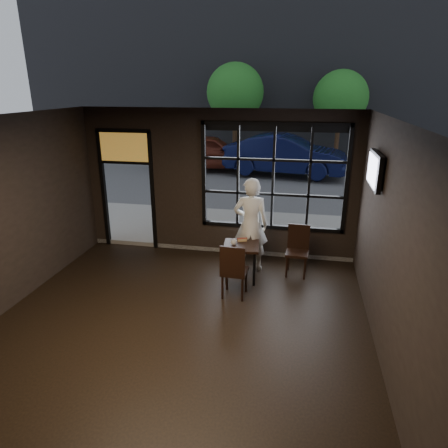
% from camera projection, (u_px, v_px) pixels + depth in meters
% --- Properties ---
extents(floor, '(6.00, 7.00, 0.02)m').
position_uv_depth(floor, '(169.00, 343.00, 5.96)').
color(floor, black).
rests_on(floor, ground).
extents(ceiling, '(6.00, 7.00, 0.02)m').
position_uv_depth(ceiling, '(158.00, 121.00, 4.90)').
color(ceiling, black).
rests_on(ceiling, ground).
extents(wall_right, '(0.04, 7.00, 3.20)m').
position_uv_depth(wall_right, '(397.00, 260.00, 4.89)').
color(wall_right, black).
rests_on(wall_right, ground).
extents(window_frame, '(3.06, 0.12, 2.28)m').
position_uv_depth(window_frame, '(273.00, 177.00, 8.39)').
color(window_frame, black).
rests_on(window_frame, ground).
extents(stained_transom, '(1.20, 0.06, 0.70)m').
position_uv_depth(stained_transom, '(124.00, 147.00, 8.81)').
color(stained_transom, orange).
rests_on(stained_transom, ground).
extents(street_asphalt, '(60.00, 41.00, 0.04)m').
position_uv_depth(street_asphalt, '(278.00, 140.00, 28.21)').
color(street_asphalt, '#545456').
rests_on(street_asphalt, ground).
extents(building_across, '(28.00, 12.00, 15.00)m').
position_uv_depth(building_across, '(282.00, 20.00, 24.82)').
color(building_across, '#5B5956').
rests_on(building_across, ground).
extents(cafe_table, '(0.74, 0.74, 0.73)m').
position_uv_depth(cafe_table, '(241.00, 262.00, 7.81)').
color(cafe_table, black).
rests_on(cafe_table, floor).
extents(chair_near, '(0.46, 0.46, 1.03)m').
position_uv_depth(chair_near, '(235.00, 270.00, 7.13)').
color(chair_near, black).
rests_on(chair_near, floor).
extents(chair_window, '(0.46, 0.46, 1.01)m').
position_uv_depth(chair_window, '(297.00, 251.00, 7.94)').
color(chair_window, black).
rests_on(chair_window, floor).
extents(man, '(0.74, 0.51, 1.94)m').
position_uv_depth(man, '(251.00, 225.00, 8.06)').
color(man, silver).
rests_on(man, floor).
extents(hotdog, '(0.22, 0.14, 0.06)m').
position_uv_depth(hotdog, '(242.00, 240.00, 7.87)').
color(hotdog, tan).
rests_on(hotdog, cafe_table).
extents(cup, '(0.16, 0.16, 0.10)m').
position_uv_depth(cup, '(234.00, 242.00, 7.68)').
color(cup, silver).
rests_on(cup, cafe_table).
extents(tv, '(0.11, 0.97, 0.56)m').
position_uv_depth(tv, '(375.00, 170.00, 6.36)').
color(tv, black).
rests_on(tv, wall_right).
extents(navy_car, '(5.18, 2.43, 1.64)m').
position_uv_depth(navy_car, '(285.00, 155.00, 16.50)').
color(navy_car, black).
rests_on(navy_car, street_asphalt).
extents(maroon_car, '(4.70, 2.55, 1.52)m').
position_uv_depth(maroon_car, '(209.00, 152.00, 17.67)').
color(maroon_car, '#551E14').
rests_on(maroon_car, street_asphalt).
extents(tree_left, '(2.76, 2.76, 4.71)m').
position_uv_depth(tree_left, '(235.00, 93.00, 19.27)').
color(tree_left, '#332114').
rests_on(tree_left, street_asphalt).
extents(tree_right, '(2.55, 2.55, 4.36)m').
position_uv_depth(tree_right, '(341.00, 98.00, 18.69)').
color(tree_right, '#332114').
rests_on(tree_right, street_asphalt).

